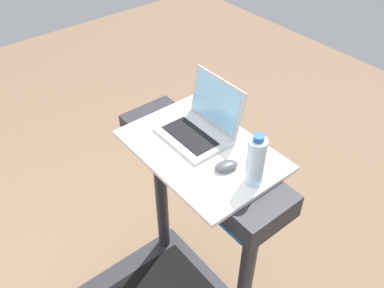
{
  "coord_description": "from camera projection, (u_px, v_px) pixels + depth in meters",
  "views": [
    {
      "loc": [
        1.01,
        -0.16,
        2.32
      ],
      "look_at": [
        0.0,
        0.65,
        1.22
      ],
      "focal_mm": 38.35,
      "sensor_mm": 36.0,
      "label": 1
    }
  ],
  "objects": [
    {
      "name": "desk_board",
      "position": [
        201.0,
        150.0,
        1.76
      ],
      "size": [
        0.68,
        0.47,
        0.02
      ],
      "primitive_type": "cube",
      "color": "white",
      "rests_on": "treadmill_base"
    },
    {
      "name": "laptop",
      "position": [
        201.0,
        125.0,
        1.8
      ],
      "size": [
        0.31,
        0.27,
        0.24
      ],
      "rotation": [
        0.0,
        0.0,
        0.04
      ],
      "color": "#B7B7BC",
      "rests_on": "desk_board"
    },
    {
      "name": "water_bottle",
      "position": [
        256.0,
        161.0,
        1.53
      ],
      "size": [
        0.07,
        0.07,
        0.23
      ],
      "color": "silver",
      "rests_on": "desk_board"
    },
    {
      "name": "computer_mouse",
      "position": [
        226.0,
        166.0,
        1.64
      ],
      "size": [
        0.09,
        0.11,
        0.03
      ],
      "primitive_type": "ellipsoid",
      "rotation": [
        0.0,
        0.0,
        -0.29
      ],
      "color": "#4C4C51",
      "rests_on": "desk_board"
    }
  ]
}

